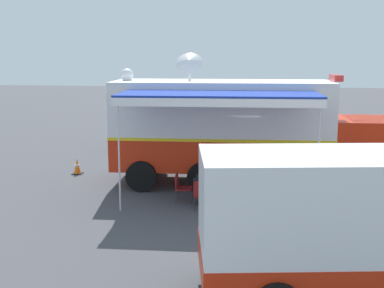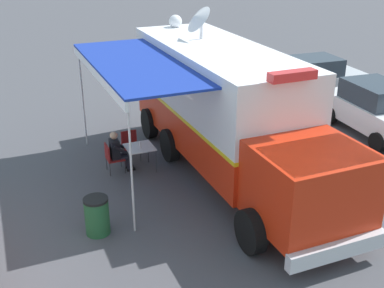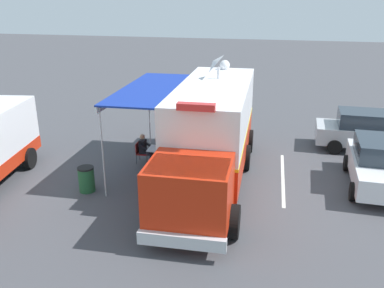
% 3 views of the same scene
% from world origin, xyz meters
% --- Properties ---
extents(ground_plane, '(100.00, 100.00, 0.00)m').
position_xyz_m(ground_plane, '(0.00, 0.00, 0.00)').
color(ground_plane, '#47474C').
extents(lot_stripe, '(0.25, 4.80, 0.01)m').
position_xyz_m(lot_stripe, '(-2.71, -0.03, 0.00)').
color(lot_stripe, silver).
rests_on(lot_stripe, ground).
extents(command_truck, '(5.06, 9.55, 4.53)m').
position_xyz_m(command_truck, '(0.01, 0.75, 1.94)').
color(command_truck, red).
rests_on(command_truck, ground).
extents(folding_table, '(0.82, 0.82, 0.73)m').
position_xyz_m(folding_table, '(2.29, -0.21, 0.67)').
color(folding_table, silver).
rests_on(folding_table, ground).
extents(water_bottle, '(0.07, 0.07, 0.22)m').
position_xyz_m(water_bottle, '(2.30, -0.08, 0.83)').
color(water_bottle, silver).
rests_on(water_bottle, folding_table).
extents(folding_chair_at_table, '(0.49, 0.49, 0.87)m').
position_xyz_m(folding_chair_at_table, '(3.08, -0.33, 0.51)').
color(folding_chair_at_table, maroon).
rests_on(folding_chair_at_table, ground).
extents(folding_chair_beside_table, '(0.49, 0.49, 0.87)m').
position_xyz_m(folding_chair_beside_table, '(2.35, -1.06, 0.51)').
color(folding_chair_beside_table, maroon).
rests_on(folding_chair_beside_table, ground).
extents(seated_responder, '(0.67, 0.56, 1.25)m').
position_xyz_m(seated_responder, '(2.90, -0.34, 0.65)').
color(seated_responder, black).
rests_on(seated_responder, ground).
extents(trash_bin, '(0.57, 0.57, 0.91)m').
position_xyz_m(trash_bin, '(4.08, 2.59, 0.46)').
color(trash_bin, '#235B33').
rests_on(trash_bin, ground).
extents(traffic_cone, '(0.36, 0.36, 0.58)m').
position_xyz_m(traffic_cone, '(-0.72, -5.36, 0.28)').
color(traffic_cone, black).
rests_on(traffic_cone, ground).
extents(car_behind_truck, '(2.15, 4.27, 1.76)m').
position_xyz_m(car_behind_truck, '(-5.99, -0.01, 0.88)').
color(car_behind_truck, silver).
rests_on(car_behind_truck, ground).
extents(car_far_corner, '(4.25, 2.12, 1.76)m').
position_xyz_m(car_far_corner, '(-6.13, -3.93, 0.88)').
color(car_far_corner, '#B2B5BA').
rests_on(car_far_corner, ground).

